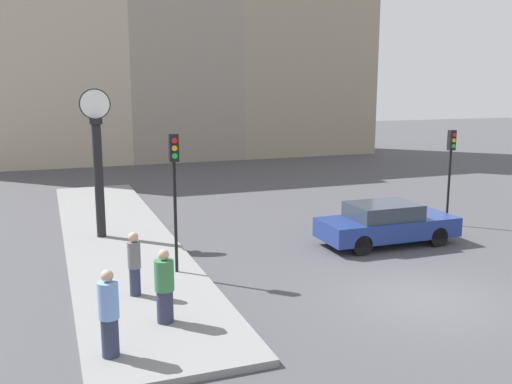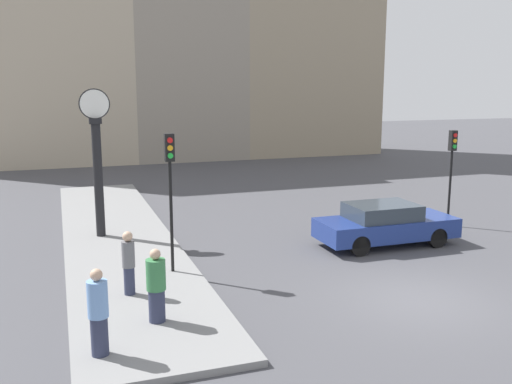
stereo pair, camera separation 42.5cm
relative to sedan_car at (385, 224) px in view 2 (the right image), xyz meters
The scene contains 10 objects.
ground_plane 5.05m from the sedan_car, 111.87° to the right, with size 120.00×120.00×0.00m, color #47474C.
sidewalk_corner 9.23m from the sedan_car, 156.93° to the left, with size 3.60×20.50×0.16m, color gray.
building_row 26.19m from the sedan_car, 94.15° to the left, with size 30.37×5.00×19.68m.
sedan_car is the anchor object (origin of this frame).
traffic_light_near 7.75m from the sedan_car, behind, with size 0.26×0.24×3.89m.
traffic_light_far 4.44m from the sedan_car, 22.04° to the left, with size 0.26×0.24×3.66m.
street_clock 9.97m from the sedan_car, 157.21° to the left, with size 1.02×0.40×5.06m.
pedestrian_blue_stripe 11.09m from the sedan_car, 151.08° to the right, with size 0.40×0.40×1.76m.
pedestrian_grey_jacket 9.04m from the sedan_car, 165.66° to the right, with size 0.32×0.32×1.63m.
pedestrian_green_hoodie 9.34m from the sedan_car, 153.77° to the right, with size 0.43×0.43×1.68m.
Camera 2 is at (-8.36, -11.52, 5.40)m, focal length 40.00 mm.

